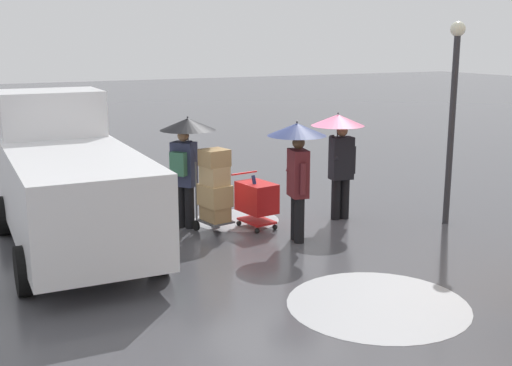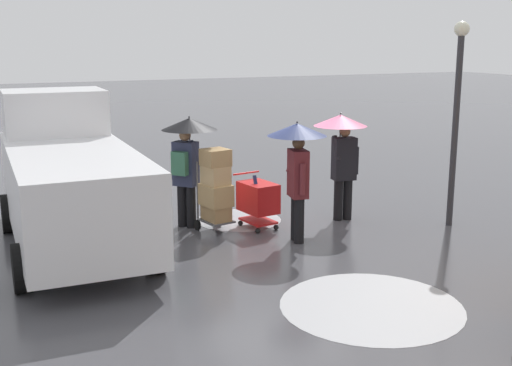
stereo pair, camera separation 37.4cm
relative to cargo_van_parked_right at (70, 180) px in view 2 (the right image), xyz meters
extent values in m
plane|color=#4C4C51|center=(-3.83, 0.27, -1.18)|extent=(90.00, 90.00, 0.00)
cylinder|color=#999BA0|center=(-3.28, -0.33, -1.18)|extent=(1.70, 1.70, 0.01)
cylinder|color=#ADAFB5|center=(-3.22, 4.37, -1.18)|extent=(2.49, 2.49, 0.01)
cube|color=white|center=(0.01, 0.26, -0.12)|extent=(2.07, 5.24, 1.40)
cube|color=white|center=(-0.03, -1.64, 1.00)|extent=(1.87, 1.44, 0.84)
cube|color=black|center=(-0.05, -2.36, 0.20)|extent=(1.66, 0.10, 0.63)
cube|color=#232326|center=(-0.05, -2.40, -0.86)|extent=(1.96, 0.20, 0.24)
cylinder|color=black|center=(0.95, -1.37, -0.82)|extent=(0.26, 0.72, 0.72)
cylinder|color=black|center=(-1.01, -1.33, -0.82)|extent=(0.26, 0.72, 0.72)
cylinder|color=black|center=(1.02, 1.85, -0.82)|extent=(0.26, 0.72, 0.72)
cylinder|color=black|center=(-0.94, 1.89, -0.82)|extent=(0.26, 0.72, 0.72)
cube|color=red|center=(-3.40, 0.33, -0.58)|extent=(0.63, 0.83, 0.56)
cube|color=red|center=(-3.40, 0.33, -1.04)|extent=(0.57, 0.75, 0.04)
cylinder|color=red|center=(-3.34, -0.09, -0.18)|extent=(0.58, 0.12, 0.04)
sphere|color=black|center=(-3.65, 0.60, -1.13)|extent=(0.10, 0.10, 0.10)
sphere|color=black|center=(-3.24, 0.66, -1.13)|extent=(0.10, 0.10, 0.10)
sphere|color=black|center=(-3.56, 0.00, -1.13)|extent=(0.10, 0.10, 0.10)
sphere|color=black|center=(-3.15, 0.06, -1.13)|extent=(0.10, 0.10, 0.10)
cylinder|color=navy|center=(-3.34, 0.44, -0.48)|extent=(0.11, 0.29, 0.69)
cube|color=#515156|center=(-2.58, 0.24, -0.96)|extent=(0.59, 0.68, 0.03)
cylinder|color=#515156|center=(-2.74, -0.10, -0.41)|extent=(0.04, 0.04, 1.10)
cylinder|color=#515156|center=(-2.31, -0.02, -0.41)|extent=(0.04, 0.04, 1.10)
cylinder|color=black|center=(-2.76, -0.11, -1.08)|extent=(0.09, 0.21, 0.20)
cylinder|color=black|center=(-2.29, -0.01, -1.08)|extent=(0.09, 0.21, 0.20)
cube|color=#A37F51|center=(-2.58, 0.24, -0.81)|extent=(0.46, 0.59, 0.28)
cube|color=tan|center=(-2.58, 0.24, -0.47)|extent=(0.55, 0.64, 0.40)
cube|color=tan|center=(-2.58, 0.24, -0.09)|extent=(0.49, 0.53, 0.35)
cube|color=#A37F51|center=(-2.58, 0.24, 0.24)|extent=(0.52, 0.52, 0.31)
cylinder|color=black|center=(-5.28, 0.52, -0.77)|extent=(0.18, 0.18, 0.82)
cylinder|color=black|center=(-5.08, 0.49, -0.77)|extent=(0.18, 0.18, 0.82)
cube|color=black|center=(-5.18, 0.51, 0.06)|extent=(0.48, 0.34, 0.84)
sphere|color=#8C6647|center=(-5.18, 0.51, 0.60)|extent=(0.22, 0.22, 0.22)
cylinder|color=black|center=(-5.44, 0.55, 0.01)|extent=(0.10, 0.10, 0.55)
cylinder|color=black|center=(-5.00, 0.50, 0.28)|extent=(0.14, 0.31, 0.50)
cylinder|color=#333338|center=(-5.08, 0.49, 0.44)|extent=(0.02, 0.02, 0.86)
cone|color=#E0668E|center=(-5.08, 0.49, 0.82)|extent=(1.04, 1.04, 0.22)
sphere|color=#333338|center=(-5.08, 0.49, 0.95)|extent=(0.04, 0.04, 0.04)
cylinder|color=black|center=(-3.66, 1.49, -0.77)|extent=(0.18, 0.18, 0.82)
cylinder|color=black|center=(-3.70, 1.30, -0.77)|extent=(0.18, 0.18, 0.82)
cube|color=#5B1E23|center=(-3.68, 1.40, 0.06)|extent=(0.36, 0.49, 0.84)
sphere|color=brown|center=(-3.68, 1.40, 0.60)|extent=(0.22, 0.22, 0.22)
cylinder|color=#5B1E23|center=(-3.63, 1.65, 0.01)|extent=(0.10, 0.10, 0.55)
cylinder|color=#5B1E23|center=(-3.69, 1.22, 0.28)|extent=(0.32, 0.16, 0.50)
cylinder|color=#333338|center=(-3.70, 1.30, 0.44)|extent=(0.02, 0.02, 0.86)
cone|color=navy|center=(-3.70, 1.30, 0.82)|extent=(1.04, 1.04, 0.22)
sphere|color=#333338|center=(-3.70, 1.30, 0.95)|extent=(0.04, 0.04, 0.04)
cylinder|color=black|center=(-2.12, -0.37, -0.77)|extent=(0.18, 0.18, 0.82)
cylinder|color=black|center=(-2.25, -0.22, -0.77)|extent=(0.18, 0.18, 0.82)
cube|color=#282D47|center=(-2.18, -0.30, 0.06)|extent=(0.50, 0.52, 0.84)
sphere|color=#8C6647|center=(-2.18, -0.30, 0.60)|extent=(0.22, 0.22, 0.22)
cylinder|color=#282D47|center=(-2.02, -0.50, 0.01)|extent=(0.10, 0.10, 0.55)
cylinder|color=#282D47|center=(-2.31, -0.17, 0.28)|extent=(0.30, 0.27, 0.50)
cylinder|color=#333338|center=(-2.25, -0.22, 0.44)|extent=(0.02, 0.02, 0.86)
cone|color=black|center=(-2.25, -0.22, 0.82)|extent=(1.04, 1.04, 0.22)
sphere|color=#333338|center=(-2.25, -0.22, 0.95)|extent=(0.04, 0.04, 0.04)
cube|color=#33664C|center=(-2.03, -0.17, 0.10)|extent=(0.32, 0.33, 0.44)
cylinder|color=#2D2D33|center=(-6.86, 1.71, 0.62)|extent=(0.12, 0.12, 3.60)
sphere|color=#EAEACC|center=(-6.86, 1.71, 2.54)|extent=(0.28, 0.28, 0.28)
camera|label=1|loc=(1.99, 11.06, 2.37)|focal=45.73mm
camera|label=2|loc=(1.65, 11.22, 2.37)|focal=45.73mm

